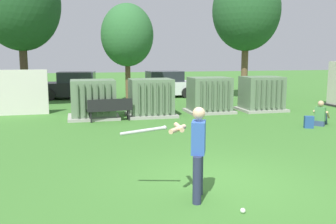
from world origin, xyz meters
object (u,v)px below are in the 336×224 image
object	(u,v)px
transformer_west	(93,100)
sports_ball	(243,211)
transformer_mid_east	(209,95)
seated_spectator	(321,116)
parked_car_left_of_center	(163,85)
park_bench	(110,108)
batter	(195,148)
transformer_mid_west	(151,98)
transformer_east	(262,94)
backpack	(309,122)
parked_car_leftmost	(75,86)

from	to	relation	value
transformer_west	sports_ball	bearing A→B (deg)	-78.88
transformer_west	transformer_mid_east	world-z (taller)	same
seated_spectator	parked_car_left_of_center	xyz separation A→B (m)	(-3.70, 10.58, 0.38)
transformer_mid_east	park_bench	xyz separation A→B (m)	(-4.67, -1.29, -0.25)
transformer_mid_east	batter	distance (m)	10.61
transformer_west	sports_ball	xyz separation A→B (m)	(2.03, -10.30, -0.74)
transformer_mid_west	transformer_east	distance (m)	5.44
seated_spectator	backpack	size ratio (longest dim) A/B	2.19
transformer_mid_west	batter	size ratio (longest dim) A/B	1.21
transformer_mid_east	transformer_east	size ratio (longest dim) A/B	1.00
park_bench	backpack	distance (m)	7.61
transformer_mid_west	backpack	bearing A→B (deg)	-37.93
transformer_east	sports_ball	xyz separation A→B (m)	(-5.86, -10.64, -0.74)
transformer_mid_west	batter	bearing A→B (deg)	-96.22
sports_ball	backpack	xyz separation A→B (m)	(5.53, 6.32, 0.17)
transformer_mid_west	sports_ball	distance (m)	10.33
parked_car_leftmost	parked_car_left_of_center	size ratio (longest dim) A/B	1.03
transformer_east	sports_ball	distance (m)	12.17
transformer_east	batter	bearing A→B (deg)	-123.35
transformer_west	parked_car_left_of_center	xyz separation A→B (m)	(4.58, 6.92, -0.04)
transformer_mid_east	sports_ball	size ratio (longest dim) A/B	23.33
transformer_west	park_bench	bearing A→B (deg)	-55.44
park_bench	batter	size ratio (longest dim) A/B	1.05
park_bench	batter	world-z (taller)	batter
park_bench	sports_ball	world-z (taller)	park_bench
transformer_west	transformer_mid_west	bearing A→B (deg)	-0.14
parked_car_leftmost	transformer_east	bearing A→B (deg)	-39.59
park_bench	parked_car_left_of_center	size ratio (longest dim) A/B	0.43
transformer_mid_east	transformer_mid_west	bearing A→B (deg)	-171.81
sports_ball	parked_car_left_of_center	distance (m)	17.43
transformer_mid_west	seated_spectator	distance (m)	6.88
transformer_east	seated_spectator	world-z (taller)	transformer_east
transformer_east	transformer_mid_east	bearing A→B (deg)	178.51
backpack	parked_car_left_of_center	world-z (taller)	parked_car_left_of_center
sports_ball	parked_car_left_of_center	bearing A→B (deg)	81.58
park_bench	sports_ball	xyz separation A→B (m)	(1.41, -9.42, -0.49)
transformer_mid_west	parked_car_left_of_center	xyz separation A→B (m)	(2.12, 6.93, -0.04)
transformer_mid_west	transformer_mid_east	distance (m)	2.85
sports_ball	parked_car_leftmost	size ratio (longest dim) A/B	0.02
transformer_mid_west	seated_spectator	bearing A→B (deg)	-32.08
transformer_mid_west	park_bench	bearing A→B (deg)	-154.53
park_bench	seated_spectator	distance (m)	8.15
transformer_west	transformer_mid_east	distance (m)	5.30
sports_ball	parked_car_left_of_center	world-z (taller)	parked_car_left_of_center
park_bench	batter	bearing A→B (deg)	-84.58
parked_car_leftmost	sports_ball	bearing A→B (deg)	-81.17
transformer_mid_east	backpack	world-z (taller)	transformer_mid_east
transformer_east	park_bench	distance (m)	7.38
transformer_mid_east	backpack	size ratio (longest dim) A/B	4.77
park_bench	seated_spectator	world-z (taller)	seated_spectator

